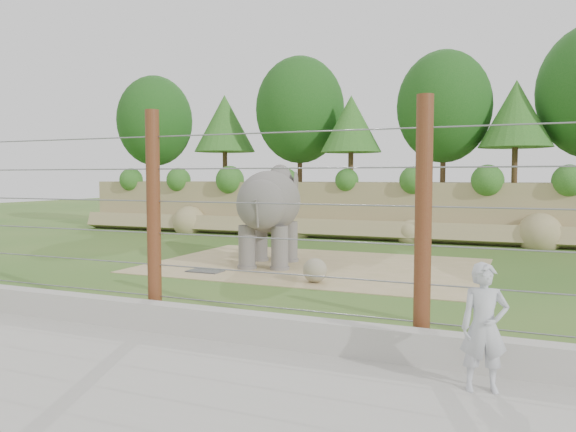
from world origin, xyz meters
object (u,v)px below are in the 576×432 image
at_px(stone_ball, 315,270).
at_px(zookeeper, 484,327).
at_px(elephant, 269,216).
at_px(barrier_fence, 154,217).

height_order(stone_ball, zookeeper, zookeeper).
distance_m(elephant, stone_ball, 3.43).
height_order(elephant, stone_ball, elephant).
bearing_deg(stone_ball, elephant, 136.54).
bearing_deg(elephant, stone_ball, -55.72).
relative_size(elephant, stone_ball, 6.02).
distance_m(barrier_fence, zookeeper, 6.23).
relative_size(elephant, barrier_fence, 0.19).
distance_m(stone_ball, zookeeper, 7.59).
relative_size(stone_ball, barrier_fence, 0.03).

